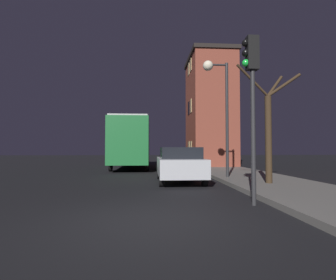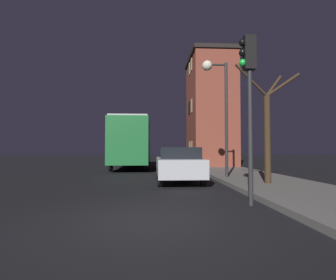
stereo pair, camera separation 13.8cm
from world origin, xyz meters
name	(u,v)px [view 1 (the left image)]	position (x,y,z in m)	size (l,w,h in m)	color
ground_plane	(151,221)	(0.00, 0.00, 0.00)	(120.00, 120.00, 0.00)	black
brick_building	(210,110)	(4.93, 16.15, 4.73)	(3.57, 5.56, 9.11)	brown
streetlamp	(217,91)	(3.13, 6.74, 4.23)	(1.21, 0.48, 5.50)	#28282B
traffic_light	(251,84)	(2.64, 1.32, 3.19)	(0.43, 0.24, 4.46)	#28282B
bare_tree	(269,128)	(4.56, 4.43, 2.26)	(2.61, 0.84, 4.49)	#382819
bus	(132,140)	(-1.43, 15.16, 2.17)	(2.61, 9.35, 3.64)	#1E6B33
car_near_lane	(179,164)	(1.27, 6.17, 0.81)	(1.88, 4.11, 1.54)	#B7BABF
car_mid_lane	(173,159)	(1.57, 12.92, 0.76)	(1.83, 4.23, 1.44)	olive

